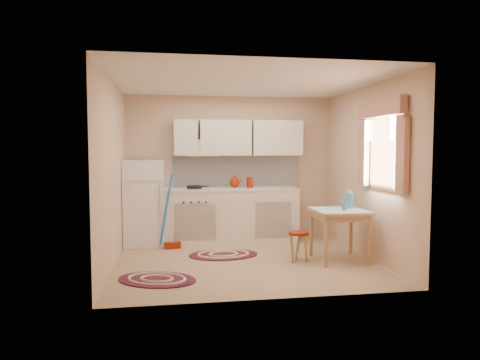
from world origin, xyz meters
The scene contains 14 objects.
room_shell centered at (0.16, 0.24, 1.60)m, with size 3.64×3.60×2.52m.
fridge centered at (-1.46, 1.25, 0.70)m, with size 0.65×0.60×1.40m, color white.
broom centered at (-1.02, 0.90, 0.60)m, with size 0.28×0.12×1.20m, color blue, non-canonical shape.
base_cabinets centered at (-0.03, 1.30, 0.44)m, with size 2.25×0.60×0.88m, color beige.
countertop centered at (-0.03, 1.30, 0.90)m, with size 2.27×0.62×0.04m, color silver.
frying_pan centered at (-0.65, 1.25, 0.94)m, with size 0.25×0.25×0.05m, color black.
red_kettle centered at (0.04, 1.30, 1.02)m, with size 0.19×0.17×0.19m, color maroon, non-canonical shape.
red_canister centered at (0.30, 1.30, 1.00)m, with size 0.11×0.11×0.16m, color maroon.
table centered at (1.31, -0.21, 0.36)m, with size 0.72×0.72×0.72m, color tan.
stool centered at (0.73, -0.18, 0.21)m, with size 0.28×0.28×0.42m, color maroon.
coffee_pot centered at (1.50, -0.09, 0.87)m, with size 0.15×0.13×0.30m, color teal, non-canonical shape.
mug centered at (1.34, -0.31, 0.77)m, with size 0.08×0.08×0.10m, color teal.
rug_center centered at (-0.27, 0.34, 0.01)m, with size 1.03×0.69×0.02m, color maroon, non-canonical shape.
rug_left centered at (-1.21, -0.75, 0.01)m, with size 0.97×0.65×0.02m, color maroon, non-canonical shape.
Camera 1 is at (-1.00, -5.88, 1.56)m, focal length 32.00 mm.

